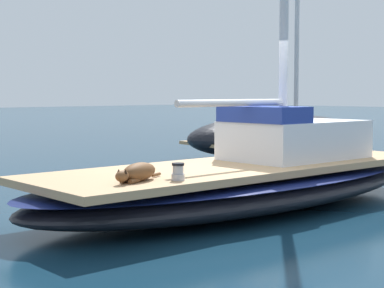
% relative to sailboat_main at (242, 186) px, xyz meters
% --- Properties ---
extents(ground_plane, '(120.00, 120.00, 0.00)m').
position_rel_sailboat_main_xyz_m(ground_plane, '(0.00, 0.00, -0.34)').
color(ground_plane, '#143347').
extents(sailboat_main, '(2.72, 7.31, 0.66)m').
position_rel_sailboat_main_xyz_m(sailboat_main, '(0.00, 0.00, 0.00)').
color(sailboat_main, black).
rests_on(sailboat_main, ground).
extents(cabin_house, '(1.46, 2.26, 0.84)m').
position_rel_sailboat_main_xyz_m(cabin_house, '(0.04, 1.12, 0.67)').
color(cabin_house, silver).
rests_on(cabin_house, sailboat_main).
extents(dog_brown, '(0.45, 0.92, 0.22)m').
position_rel_sailboat_main_xyz_m(dog_brown, '(0.39, -2.24, 0.43)').
color(dog_brown, brown).
rests_on(dog_brown, sailboat_main).
extents(deck_winch, '(0.16, 0.16, 0.21)m').
position_rel_sailboat_main_xyz_m(deck_winch, '(0.66, -1.84, 0.42)').
color(deck_winch, '#B7B7BC').
rests_on(deck_winch, sailboat_main).
extents(moored_boat_port_side, '(3.14, 5.94, 7.16)m').
position_rel_sailboat_main_xyz_m(moored_boat_port_side, '(-4.33, 6.13, 0.26)').
color(moored_boat_port_side, black).
rests_on(moored_boat_port_side, ground).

